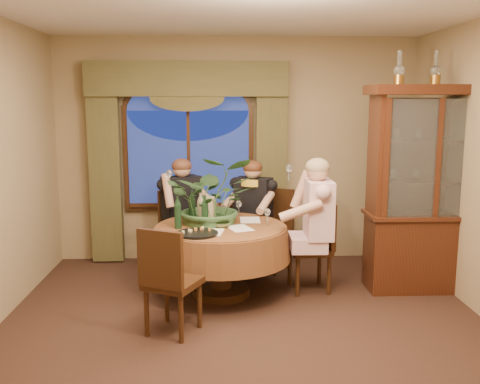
{
  "coord_description": "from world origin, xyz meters",
  "views": [
    {
      "loc": [
        -0.23,
        -4.24,
        2.03
      ],
      "look_at": [
        -0.01,
        1.14,
        1.1
      ],
      "focal_mm": 40.0,
      "sensor_mm": 36.0,
      "label": 1
    }
  ],
  "objects_px": {
    "centerpiece_plant": "(213,166)",
    "person_pink": "(318,227)",
    "dining_table": "(221,260)",
    "oil_lamp_left": "(399,68)",
    "oil_lamp_center": "(436,68)",
    "olive_bowl": "(222,225)",
    "chair_front_left": "(173,280)",
    "chair_right": "(309,247)",
    "wine_bottle_1": "(192,206)",
    "wine_bottle_3": "(201,209)",
    "wine_bottle_0": "(178,212)",
    "oil_lamp_right": "(472,68)",
    "chair_back_right": "(270,231)",
    "chair_back": "(182,232)",
    "china_cabinet": "(429,190)",
    "person_scarf": "(253,215)",
    "wine_bottle_2": "(205,212)",
    "stoneware_vase": "(210,210)",
    "person_back": "(182,215)"
  },
  "relations": [
    {
      "from": "centerpiece_plant",
      "to": "person_pink",
      "type": "bearing_deg",
      "value": -9.2
    },
    {
      "from": "dining_table",
      "to": "person_pink",
      "type": "height_order",
      "value": "person_pink"
    },
    {
      "from": "oil_lamp_left",
      "to": "oil_lamp_center",
      "type": "relative_size",
      "value": 1.0
    },
    {
      "from": "oil_lamp_center",
      "to": "olive_bowl",
      "type": "relative_size",
      "value": 2.08
    },
    {
      "from": "chair_front_left",
      "to": "person_pink",
      "type": "height_order",
      "value": "person_pink"
    },
    {
      "from": "chair_right",
      "to": "wine_bottle_1",
      "type": "distance_m",
      "value": 1.33
    },
    {
      "from": "oil_lamp_center",
      "to": "wine_bottle_3",
      "type": "bearing_deg",
      "value": -179.27
    },
    {
      "from": "chair_front_left",
      "to": "olive_bowl",
      "type": "distance_m",
      "value": 0.97
    },
    {
      "from": "wine_bottle_0",
      "to": "chair_right",
      "type": "bearing_deg",
      "value": 8.92
    },
    {
      "from": "dining_table",
      "to": "oil_lamp_right",
      "type": "distance_m",
      "value": 3.25
    },
    {
      "from": "oil_lamp_left",
      "to": "chair_back_right",
      "type": "distance_m",
      "value": 2.36
    },
    {
      "from": "olive_bowl",
      "to": "wine_bottle_1",
      "type": "xyz_separation_m",
      "value": [
        -0.31,
        0.3,
        0.14
      ]
    },
    {
      "from": "dining_table",
      "to": "person_pink",
      "type": "xyz_separation_m",
      "value": [
        1.01,
        -0.02,
        0.35
      ]
    },
    {
      "from": "chair_front_left",
      "to": "wine_bottle_0",
      "type": "relative_size",
      "value": 2.91
    },
    {
      "from": "chair_back_right",
      "to": "chair_back",
      "type": "distance_m",
      "value": 1.05
    },
    {
      "from": "chair_back_right",
      "to": "wine_bottle_0",
      "type": "relative_size",
      "value": 2.91
    },
    {
      "from": "china_cabinet",
      "to": "person_scarf",
      "type": "relative_size",
      "value": 1.63
    },
    {
      "from": "china_cabinet",
      "to": "chair_back_right",
      "type": "height_order",
      "value": "china_cabinet"
    },
    {
      "from": "wine_bottle_0",
      "to": "chair_front_left",
      "type": "bearing_deg",
      "value": -89.52
    },
    {
      "from": "oil_lamp_left",
      "to": "chair_front_left",
      "type": "height_order",
      "value": "oil_lamp_left"
    },
    {
      "from": "oil_lamp_left",
      "to": "wine_bottle_2",
      "type": "relative_size",
      "value": 1.03
    },
    {
      "from": "chair_right",
      "to": "wine_bottle_0",
      "type": "relative_size",
      "value": 2.91
    },
    {
      "from": "oil_lamp_right",
      "to": "wine_bottle_0",
      "type": "bearing_deg",
      "value": -175.95
    },
    {
      "from": "chair_front_left",
      "to": "wine_bottle_2",
      "type": "height_order",
      "value": "wine_bottle_2"
    },
    {
      "from": "china_cabinet",
      "to": "oil_lamp_left",
      "type": "relative_size",
      "value": 6.42
    },
    {
      "from": "person_scarf",
      "to": "wine_bottle_2",
      "type": "xyz_separation_m",
      "value": [
        -0.55,
        -0.93,
        0.25
      ]
    },
    {
      "from": "stoneware_vase",
      "to": "chair_back_right",
      "type": "bearing_deg",
      "value": 44.36
    },
    {
      "from": "china_cabinet",
      "to": "person_back",
      "type": "distance_m",
      "value": 2.79
    },
    {
      "from": "stoneware_vase",
      "to": "wine_bottle_0",
      "type": "bearing_deg",
      "value": -140.64
    },
    {
      "from": "oil_lamp_right",
      "to": "wine_bottle_3",
      "type": "distance_m",
      "value": 3.14
    },
    {
      "from": "oil_lamp_center",
      "to": "person_back",
      "type": "bearing_deg",
      "value": 164.55
    },
    {
      "from": "wine_bottle_1",
      "to": "china_cabinet",
      "type": "bearing_deg",
      "value": -2.49
    },
    {
      "from": "wine_bottle_0",
      "to": "oil_lamp_left",
      "type": "bearing_deg",
      "value": 5.4
    },
    {
      "from": "oil_lamp_left",
      "to": "centerpiece_plant",
      "type": "bearing_deg",
      "value": 178.36
    },
    {
      "from": "dining_table",
      "to": "wine_bottle_2",
      "type": "bearing_deg",
      "value": -150.61
    },
    {
      "from": "dining_table",
      "to": "oil_lamp_center",
      "type": "distance_m",
      "value": 2.96
    },
    {
      "from": "person_scarf",
      "to": "wine_bottle_1",
      "type": "height_order",
      "value": "person_scarf"
    },
    {
      "from": "chair_back",
      "to": "wine_bottle_3",
      "type": "distance_m",
      "value": 0.89
    },
    {
      "from": "china_cabinet",
      "to": "chair_back_right",
      "type": "bearing_deg",
      "value": 155.4
    },
    {
      "from": "chair_right",
      "to": "wine_bottle_3",
      "type": "bearing_deg",
      "value": 85.33
    },
    {
      "from": "oil_lamp_right",
      "to": "dining_table",
      "type": "bearing_deg",
      "value": -177.73
    },
    {
      "from": "person_back",
      "to": "oil_lamp_center",
      "type": "bearing_deg",
      "value": 135.92
    },
    {
      "from": "dining_table",
      "to": "chair_back",
      "type": "relative_size",
      "value": 1.51
    },
    {
      "from": "person_back",
      "to": "centerpiece_plant",
      "type": "xyz_separation_m",
      "value": [
        0.38,
        -0.68,
        0.67
      ]
    },
    {
      "from": "wine_bottle_3",
      "to": "person_back",
      "type": "bearing_deg",
      "value": 108.02
    },
    {
      "from": "oil_lamp_left",
      "to": "person_scarf",
      "type": "xyz_separation_m",
      "value": [
        -1.43,
        0.74,
        -1.68
      ]
    },
    {
      "from": "oil_lamp_left",
      "to": "person_pink",
      "type": "bearing_deg",
      "value": -171.44
    },
    {
      "from": "oil_lamp_center",
      "to": "centerpiece_plant",
      "type": "relative_size",
      "value": 0.33
    },
    {
      "from": "person_pink",
      "to": "wine_bottle_2",
      "type": "bearing_deg",
      "value": 94.53
    },
    {
      "from": "oil_lamp_left",
      "to": "chair_right",
      "type": "bearing_deg",
      "value": 179.8
    }
  ]
}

